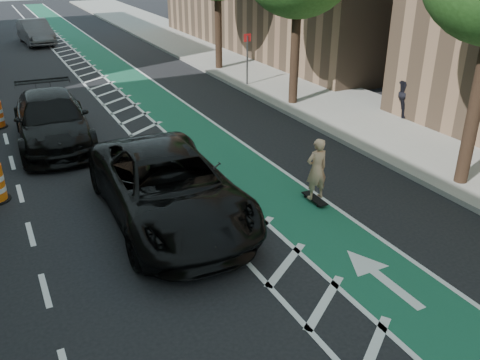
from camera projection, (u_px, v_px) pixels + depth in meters
ground at (195, 250)px, 11.31m from camera, size 120.00×120.00×0.00m
bike_lane at (170, 111)px, 20.62m from camera, size 2.00×90.00×0.01m
buffer_strip at (134, 117)px, 20.00m from camera, size 1.40×90.00×0.01m
sidewalk_right at (304, 91)px, 23.26m from camera, size 5.00×90.00×0.15m
curb_right at (257, 97)px, 22.25m from camera, size 0.12×90.00×0.16m
sign_post at (247, 59)px, 23.55m from camera, size 0.35×0.08×2.47m
skateboard at (315, 199)px, 13.39m from camera, size 0.27×0.90×0.12m
skateboarder at (317, 169)px, 13.03m from camera, size 0.61×0.41×1.66m
suv_near at (168, 187)px, 12.26m from camera, size 3.04×6.32×1.74m
suv_far at (52, 120)px, 17.05m from camera, size 2.63×5.81×1.65m
car_grey at (35, 32)px, 34.20m from camera, size 2.06×4.95×1.59m
pedestrian at (407, 92)px, 19.26m from camera, size 0.95×1.08×1.86m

